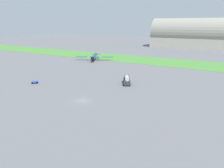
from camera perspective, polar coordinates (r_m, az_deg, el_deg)
ground_plane at (r=62.32m, az=-8.37°, el=-4.57°), size 600.00×600.00×0.00m
grass_taxiway_strip at (r=128.63m, az=12.80°, el=6.10°), size 360.00×28.00×0.08m
airplane_taxiing_turboprop at (r=129.29m, az=-4.87°, el=7.61°), size 21.14×18.38×6.86m
baggage_cart_midfield at (r=84.46m, az=-20.46°, el=0.56°), size 2.93×2.91×0.90m
fuel_truck_by_runway at (r=78.11m, az=4.10°, el=1.11°), size 5.21×6.86×3.29m
hangar_distant at (r=207.82m, az=20.39°, el=12.54°), size 66.61×24.66×26.66m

